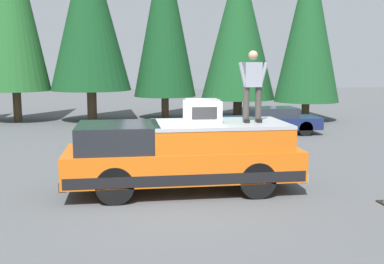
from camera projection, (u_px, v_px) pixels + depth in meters
name	position (u px, v px, depth m)	size (l,w,h in m)	color
ground_plane	(158.00, 196.00, 10.71)	(90.00, 90.00, 0.00)	#4C4F51
pickup_truck	(183.00, 155.00, 11.07)	(2.01, 5.54, 1.65)	orange
compressor_unit	(202.00, 111.00, 10.94)	(0.65, 0.84, 0.56)	white
person_on_truck_bed	(253.00, 84.00, 10.94)	(0.29, 0.72, 1.69)	#423D38
parked_car_navy	(272.00, 121.00, 20.06)	(1.64, 4.10, 1.16)	navy
conifer_far_left	(309.00, 24.00, 24.18)	(3.40, 3.40, 9.17)	#4C3826
conifer_left	(239.00, 26.00, 25.95)	(4.19, 4.19, 9.18)	#4C3826
conifer_center_left	(164.00, 16.00, 25.19)	(3.42, 3.42, 9.98)	#4C3826
conifer_center_right	(89.00, 11.00, 23.81)	(4.16, 4.16, 9.80)	#4C3826
conifer_right	(11.00, 0.00, 23.57)	(3.54, 3.54, 10.85)	#4C3826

